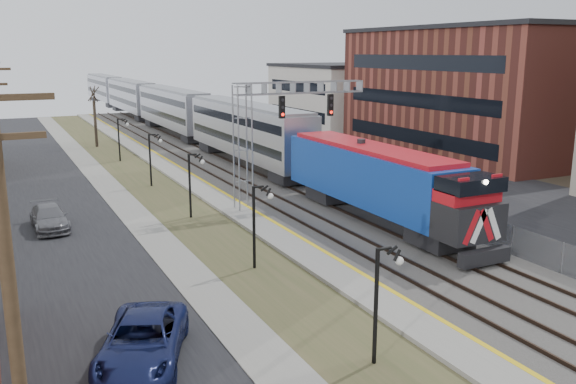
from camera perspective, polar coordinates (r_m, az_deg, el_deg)
street_west at (r=43.34m, az=-21.36°, el=-1.21°), size 7.00×120.00×0.04m
sidewalk at (r=43.88m, az=-15.52°, el=-0.59°), size 2.00×120.00×0.08m
grass_median at (r=44.50m, az=-11.73°, el=-0.21°), size 4.00×120.00×0.06m
platform at (r=45.28m, az=-8.07°, el=0.28°), size 2.00×120.00×0.24m
ballast_bed at (r=47.02m, az=-2.27°, el=0.85°), size 8.00×120.00×0.20m
parking_lot at (r=52.92m, az=9.71°, el=1.95°), size 16.00×120.00×0.04m
platform_edge at (r=45.52m, az=-7.02°, el=0.54°), size 0.24×120.00×0.01m
track_near at (r=46.23m, az=-4.54°, el=0.83°), size 1.58×120.00×0.15m
track_far at (r=47.59m, az=-0.62°, el=1.22°), size 1.58×120.00×0.15m
train at (r=78.92m, az=-11.38°, el=7.63°), size 3.00×108.65×5.33m
signal_gantry at (r=38.68m, az=-1.91°, el=6.45°), size 9.00×1.07×8.15m
lampposts at (r=28.59m, az=-3.42°, el=-3.26°), size 0.14×62.14×4.00m
fence at (r=48.69m, az=2.25°, el=2.11°), size 0.04×120.00×1.60m
buildings_east at (r=58.80m, az=23.47°, el=8.35°), size 16.00×76.00×15.00m
bare_trees at (r=46.60m, az=-23.49°, el=2.92°), size 12.30×42.30×5.95m
car_lot_d at (r=45.75m, az=12.63°, el=0.99°), size 5.38×3.60×1.45m
car_lot_e at (r=51.53m, az=3.85°, el=2.61°), size 4.29×1.79×1.45m
car_lot_f at (r=51.79m, az=4.62°, el=2.66°), size 4.48×1.72×1.46m
car_street_a at (r=20.97m, az=-13.45°, el=-13.52°), size 4.42×5.99×1.51m
car_street_b at (r=37.58m, az=-21.43°, el=-2.29°), size 1.99×4.63×1.33m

